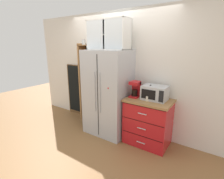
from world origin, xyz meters
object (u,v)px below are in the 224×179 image
(microwave, at_px, (155,93))
(bottle_amber, at_px, (150,94))
(refrigerator, at_px, (108,93))
(chalkboard_menu, at_px, (76,90))
(bottle_cobalt, at_px, (150,93))
(mug_cream, at_px, (148,98))
(coffee_maker, at_px, (135,89))

(microwave, relative_size, bottle_amber, 1.77)
(refrigerator, distance_m, chalkboard_menu, 1.33)
(refrigerator, distance_m, bottle_cobalt, 0.90)
(refrigerator, xyz_separation_m, mug_cream, (0.89, -0.02, 0.05))
(mug_cream, height_order, chalkboard_menu, chalkboard_menu)
(bottle_cobalt, relative_size, chalkboard_menu, 0.20)
(bottle_amber, distance_m, chalkboard_menu, 2.20)
(chalkboard_menu, bearing_deg, microwave, -5.37)
(coffee_maker, height_order, bottle_cobalt, coffee_maker)
(refrigerator, height_order, bottle_amber, refrigerator)
(refrigerator, height_order, coffee_maker, refrigerator)
(microwave, xyz_separation_m, coffee_maker, (-0.37, -0.04, 0.03))
(mug_cream, distance_m, chalkboard_menu, 2.21)
(bottle_amber, relative_size, chalkboard_menu, 0.18)
(microwave, xyz_separation_m, chalkboard_menu, (-2.25, 0.21, -0.33))
(microwave, xyz_separation_m, mug_cream, (-0.08, -0.13, -0.08))
(mug_cream, bearing_deg, refrigerator, 178.73)
(refrigerator, bearing_deg, coffee_maker, 6.31)
(bottle_cobalt, bearing_deg, refrigerator, -174.84)
(refrigerator, height_order, microwave, refrigerator)
(chalkboard_menu, bearing_deg, bottle_amber, -6.08)
(chalkboard_menu, bearing_deg, coffee_maker, -7.68)
(refrigerator, distance_m, coffee_maker, 0.62)
(refrigerator, bearing_deg, chalkboard_menu, 165.99)
(coffee_maker, distance_m, bottle_cobalt, 0.29)
(microwave, relative_size, bottle_cobalt, 1.62)
(refrigerator, bearing_deg, microwave, 6.37)
(chalkboard_menu, bearing_deg, bottle_cobalt, -6.28)
(bottle_cobalt, bearing_deg, mug_cream, -89.05)
(refrigerator, relative_size, mug_cream, 14.68)
(mug_cream, distance_m, bottle_cobalt, 0.12)
(microwave, distance_m, bottle_amber, 0.08)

